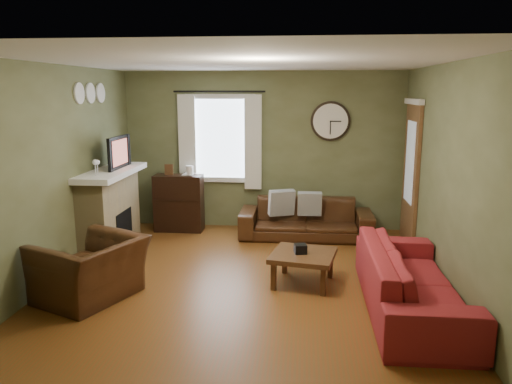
# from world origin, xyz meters

# --- Properties ---
(floor) EXTENTS (4.60, 5.20, 0.00)m
(floor) POSITION_xyz_m (0.00, 0.00, 0.00)
(floor) COLOR brown
(floor) RESTS_ON ground
(ceiling) EXTENTS (4.60, 5.20, 0.00)m
(ceiling) POSITION_xyz_m (0.00, 0.00, 2.60)
(ceiling) COLOR white
(ceiling) RESTS_ON ground
(wall_left) EXTENTS (0.00, 5.20, 2.60)m
(wall_left) POSITION_xyz_m (-2.30, 0.00, 1.30)
(wall_left) COLOR #5E653F
(wall_left) RESTS_ON ground
(wall_right) EXTENTS (0.00, 5.20, 2.60)m
(wall_right) POSITION_xyz_m (2.30, 0.00, 1.30)
(wall_right) COLOR #5E653F
(wall_right) RESTS_ON ground
(wall_back) EXTENTS (4.60, 0.00, 2.60)m
(wall_back) POSITION_xyz_m (0.00, 2.60, 1.30)
(wall_back) COLOR #5E653F
(wall_back) RESTS_ON ground
(wall_front) EXTENTS (4.60, 0.00, 2.60)m
(wall_front) POSITION_xyz_m (0.00, -2.60, 1.30)
(wall_front) COLOR #5E653F
(wall_front) RESTS_ON ground
(fireplace) EXTENTS (0.40, 1.40, 1.10)m
(fireplace) POSITION_xyz_m (-2.10, 1.15, 0.55)
(fireplace) COLOR tan
(fireplace) RESTS_ON floor
(firebox) EXTENTS (0.04, 0.60, 0.55)m
(firebox) POSITION_xyz_m (-1.91, 1.15, 0.30)
(firebox) COLOR black
(firebox) RESTS_ON fireplace
(mantel) EXTENTS (0.58, 1.60, 0.08)m
(mantel) POSITION_xyz_m (-2.07, 1.15, 1.14)
(mantel) COLOR white
(mantel) RESTS_ON fireplace
(tv) EXTENTS (0.08, 0.60, 0.35)m
(tv) POSITION_xyz_m (-2.05, 1.30, 1.35)
(tv) COLOR black
(tv) RESTS_ON mantel
(tv_screen) EXTENTS (0.02, 0.62, 0.36)m
(tv_screen) POSITION_xyz_m (-1.97, 1.30, 1.41)
(tv_screen) COLOR #994C3F
(tv_screen) RESTS_ON mantel
(medallion_left) EXTENTS (0.28, 0.28, 0.03)m
(medallion_left) POSITION_xyz_m (-2.28, 0.80, 2.25)
(medallion_left) COLOR white
(medallion_left) RESTS_ON wall_left
(medallion_mid) EXTENTS (0.28, 0.28, 0.03)m
(medallion_mid) POSITION_xyz_m (-2.28, 1.15, 2.25)
(medallion_mid) COLOR white
(medallion_mid) RESTS_ON wall_left
(medallion_right) EXTENTS (0.28, 0.28, 0.03)m
(medallion_right) POSITION_xyz_m (-2.28, 1.50, 2.25)
(medallion_right) COLOR white
(medallion_right) RESTS_ON wall_left
(window_pane) EXTENTS (1.00, 0.02, 1.30)m
(window_pane) POSITION_xyz_m (-0.70, 2.58, 1.50)
(window_pane) COLOR silver
(window_pane) RESTS_ON wall_back
(curtain_rod) EXTENTS (0.03, 0.03, 1.50)m
(curtain_rod) POSITION_xyz_m (-0.70, 2.48, 2.27)
(curtain_rod) COLOR black
(curtain_rod) RESTS_ON wall_back
(curtain_left) EXTENTS (0.28, 0.04, 1.55)m
(curtain_left) POSITION_xyz_m (-1.25, 2.48, 1.45)
(curtain_left) COLOR silver
(curtain_left) RESTS_ON wall_back
(curtain_right) EXTENTS (0.28, 0.04, 1.55)m
(curtain_right) POSITION_xyz_m (-0.15, 2.48, 1.45)
(curtain_right) COLOR silver
(curtain_right) RESTS_ON wall_back
(wall_clock) EXTENTS (0.64, 0.06, 0.64)m
(wall_clock) POSITION_xyz_m (1.10, 2.55, 1.80)
(wall_clock) COLOR white
(wall_clock) RESTS_ON wall_back
(door) EXTENTS (0.05, 0.90, 2.10)m
(door) POSITION_xyz_m (2.27, 1.85, 1.05)
(door) COLOR brown
(door) RESTS_ON floor
(bookshelf) EXTENTS (0.79, 0.33, 0.93)m
(bookshelf) POSITION_xyz_m (-1.35, 2.21, 0.47)
(bookshelf) COLOR black
(bookshelf) RESTS_ON floor
(book) EXTENTS (0.19, 0.24, 0.02)m
(book) POSITION_xyz_m (-1.27, 2.25, 0.96)
(book) COLOR #452A16
(book) RESTS_ON bookshelf
(sofa_brown) EXTENTS (2.07, 0.81, 0.60)m
(sofa_brown) POSITION_xyz_m (0.73, 2.03, 0.30)
(sofa_brown) COLOR #341C0E
(sofa_brown) RESTS_ON floor
(pillow_left) EXTENTS (0.38, 0.12, 0.37)m
(pillow_left) POSITION_xyz_m (0.79, 2.01, 0.55)
(pillow_left) COLOR gray
(pillow_left) RESTS_ON sofa_brown
(pillow_right) EXTENTS (0.42, 0.26, 0.41)m
(pillow_right) POSITION_xyz_m (0.35, 2.04, 0.55)
(pillow_right) COLOR gray
(pillow_right) RESTS_ON sofa_brown
(sofa_red) EXTENTS (0.90, 2.31, 0.68)m
(sofa_red) POSITION_xyz_m (1.83, -0.56, 0.34)
(sofa_red) COLOR maroon
(sofa_red) RESTS_ON floor
(armchair) EXTENTS (1.26, 1.33, 0.68)m
(armchair) POSITION_xyz_m (-1.65, -0.60, 0.34)
(armchair) COLOR #341C0E
(armchair) RESTS_ON floor
(coffee_table) EXTENTS (0.85, 0.85, 0.39)m
(coffee_table) POSITION_xyz_m (0.70, 0.07, 0.19)
(coffee_table) COLOR #452A16
(coffee_table) RESTS_ON floor
(tissue_box) EXTENTS (0.16, 0.16, 0.11)m
(tissue_box) POSITION_xyz_m (0.66, 0.06, 0.40)
(tissue_box) COLOR black
(tissue_box) RESTS_ON coffee_table
(wine_glass_a) EXTENTS (0.07, 0.07, 0.21)m
(wine_glass_a) POSITION_xyz_m (-2.05, 0.63, 1.29)
(wine_glass_a) COLOR white
(wine_glass_a) RESTS_ON mantel
(wine_glass_b) EXTENTS (0.07, 0.07, 0.20)m
(wine_glass_b) POSITION_xyz_m (-2.05, 0.70, 1.28)
(wine_glass_b) COLOR white
(wine_glass_b) RESTS_ON mantel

